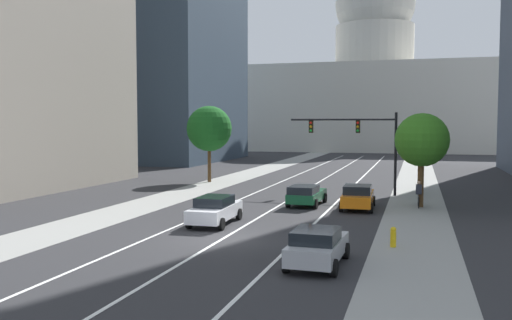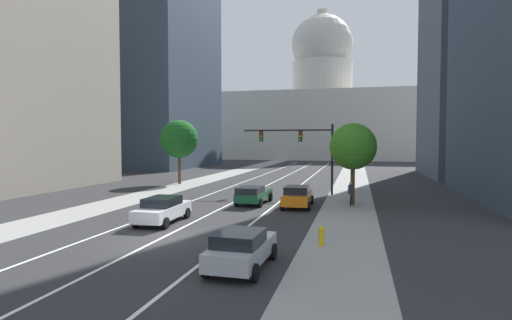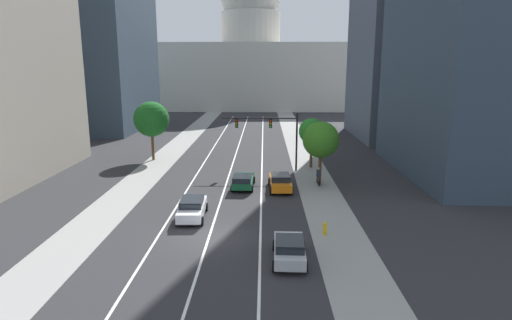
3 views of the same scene
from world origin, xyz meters
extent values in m
plane|color=#2B2B2D|center=(0.00, 40.00, 0.00)|extent=(400.00, 400.00, 0.00)
cube|color=gray|center=(-8.71, 35.00, 0.01)|extent=(3.73, 130.00, 0.01)
cube|color=gray|center=(8.71, 35.00, 0.01)|extent=(3.73, 130.00, 0.01)
cube|color=white|center=(-3.42, 25.00, 0.01)|extent=(0.16, 90.00, 0.01)
cube|color=white|center=(0.00, 25.00, 0.01)|extent=(0.16, 90.00, 0.01)
cube|color=white|center=(3.42, 25.00, 0.01)|extent=(0.16, 90.00, 0.01)
cube|color=#334251|center=(-26.63, 51.24, 20.29)|extent=(16.69, 24.70, 40.57)
cube|color=beige|center=(0.00, 90.73, 8.42)|extent=(52.54, 23.28, 16.85)
cylinder|color=beige|center=(0.00, 90.73, 20.92)|extent=(15.48, 15.48, 8.15)
sphere|color=beige|center=(0.00, 90.73, 29.33)|extent=(15.77, 15.77, 15.77)
cube|color=silver|center=(-1.71, 3.65, 0.67)|extent=(1.90, 4.74, 0.70)
cube|color=black|center=(-1.71, 3.56, 1.27)|extent=(1.69, 2.37, 0.50)
cylinder|color=black|center=(-2.64, 5.22, 0.32)|extent=(0.24, 0.65, 0.64)
cylinder|color=black|center=(-0.89, 5.27, 0.32)|extent=(0.24, 0.65, 0.64)
cylinder|color=black|center=(-2.54, 2.03, 0.32)|extent=(0.24, 0.65, 0.64)
cylinder|color=black|center=(-0.78, 2.09, 0.32)|extent=(0.24, 0.65, 0.64)
cube|color=orange|center=(5.13, 11.31, 0.67)|extent=(1.98, 4.81, 0.70)
cube|color=black|center=(5.15, 10.86, 1.28)|extent=(1.75, 2.25, 0.53)
cylinder|color=black|center=(4.17, 12.89, 0.32)|extent=(0.24, 0.65, 0.64)
cylinder|color=black|center=(5.99, 12.95, 0.32)|extent=(0.24, 0.65, 0.64)
cylinder|color=black|center=(4.28, 9.66, 0.32)|extent=(0.24, 0.65, 0.64)
cylinder|color=black|center=(6.10, 9.73, 0.32)|extent=(0.24, 0.65, 0.64)
cube|color=#14512D|center=(1.71, 11.97, 0.62)|extent=(1.95, 4.55, 0.59)
cube|color=black|center=(1.68, 10.92, 1.16)|extent=(1.73, 2.37, 0.49)
cylinder|color=black|center=(0.86, 13.53, 0.32)|extent=(0.24, 0.65, 0.64)
cylinder|color=black|center=(2.66, 13.47, 0.32)|extent=(0.24, 0.65, 0.64)
cylinder|color=black|center=(0.76, 10.48, 0.32)|extent=(0.24, 0.65, 0.64)
cylinder|color=black|center=(2.56, 10.42, 0.32)|extent=(0.24, 0.65, 0.64)
cube|color=#B2B5BA|center=(5.13, -3.49, 0.65)|extent=(1.86, 4.17, 0.67)
cube|color=black|center=(5.12, -3.86, 1.22)|extent=(1.66, 2.11, 0.48)
cylinder|color=black|center=(4.30, -2.06, 0.32)|extent=(0.24, 0.65, 0.64)
cylinder|color=black|center=(6.04, -2.11, 0.32)|extent=(0.24, 0.65, 0.64)
cylinder|color=black|center=(4.22, -4.87, 0.32)|extent=(0.24, 0.65, 0.64)
cylinder|color=black|center=(5.96, -4.92, 0.32)|extent=(0.24, 0.65, 0.64)
cylinder|color=black|center=(7.14, 18.59, 3.13)|extent=(0.20, 0.20, 6.26)
cylinder|color=black|center=(3.13, 18.59, 5.73)|extent=(8.03, 0.14, 0.14)
cube|color=black|center=(4.33, 18.59, 5.18)|extent=(0.32, 0.28, 0.96)
sphere|color=red|center=(4.33, 18.44, 5.48)|extent=(0.20, 0.20, 0.20)
sphere|color=orange|center=(4.33, 18.44, 5.18)|extent=(0.20, 0.20, 0.20)
sphere|color=green|center=(4.33, 18.44, 4.88)|extent=(0.20, 0.20, 0.20)
cube|color=black|center=(0.72, 18.59, 5.18)|extent=(0.32, 0.28, 0.96)
sphere|color=red|center=(0.72, 18.44, 5.48)|extent=(0.20, 0.20, 0.20)
sphere|color=orange|center=(0.72, 18.44, 5.18)|extent=(0.20, 0.20, 0.20)
sphere|color=green|center=(0.72, 18.44, 4.88)|extent=(0.20, 0.20, 0.20)
cylinder|color=yellow|center=(7.77, 0.53, 0.35)|extent=(0.26, 0.26, 0.70)
sphere|color=yellow|center=(7.77, 0.53, 0.78)|extent=(0.26, 0.26, 0.26)
cylinder|color=yellow|center=(7.77, 0.37, 0.39)|extent=(0.10, 0.12, 0.10)
cylinder|color=black|center=(8.86, 12.43, 0.33)|extent=(0.07, 0.66, 0.66)
cylinder|color=black|center=(8.83, 13.47, 0.33)|extent=(0.07, 0.66, 0.66)
cube|color=black|center=(8.84, 12.95, 0.55)|extent=(0.10, 1.00, 0.36)
cube|color=#262833|center=(8.85, 12.90, 1.18)|extent=(0.37, 0.29, 0.64)
sphere|color=tan|center=(8.84, 12.97, 1.61)|extent=(0.22, 0.22, 0.22)
cylinder|color=#51381E|center=(8.92, 20.30, 1.54)|extent=(0.32, 0.32, 3.09)
sphere|color=#267A25|center=(8.92, 20.30, 4.09)|extent=(2.87, 2.87, 2.87)
cylinder|color=#51381E|center=(-9.81, 23.85, 1.75)|extent=(0.32, 0.32, 3.49)
sphere|color=#1A5A1E|center=(-9.81, 23.85, 4.96)|extent=(4.19, 4.19, 4.19)
cylinder|color=#51381E|center=(8.99, 13.11, 1.58)|extent=(0.32, 0.32, 3.16)
sphere|color=#316F1C|center=(8.99, 13.11, 4.37)|extent=(3.46, 3.46, 3.46)
camera|label=1|loc=(8.73, -24.28, 5.42)|focal=39.03mm
camera|label=2|loc=(9.34, -18.34, 4.83)|focal=29.00mm
camera|label=3|loc=(3.63, -26.68, 11.13)|focal=30.00mm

